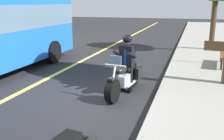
# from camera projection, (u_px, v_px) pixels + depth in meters

# --- Properties ---
(ground_plane) EXTENTS (80.00, 80.00, 0.00)m
(ground_plane) POSITION_uv_depth(u_px,v_px,m) (83.00, 98.00, 7.41)
(ground_plane) COLOR black
(lane_center_stripe) EXTENTS (60.00, 0.16, 0.01)m
(lane_center_stripe) POSITION_uv_depth(u_px,v_px,m) (23.00, 91.00, 7.99)
(lane_center_stripe) COLOR #E5DB4C
(lane_center_stripe) RESTS_ON ground_plane
(motorcycle_main) EXTENTS (2.22, 0.76, 1.26)m
(motorcycle_main) POSITION_uv_depth(u_px,v_px,m) (124.00, 79.00, 7.71)
(motorcycle_main) COLOR black
(motorcycle_main) RESTS_ON ground_plane
(rider_main) EXTENTS (0.67, 0.60, 1.74)m
(rider_main) POSITION_uv_depth(u_px,v_px,m) (127.00, 58.00, 7.73)
(rider_main) COLOR black
(rider_main) RESTS_ON ground_plane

